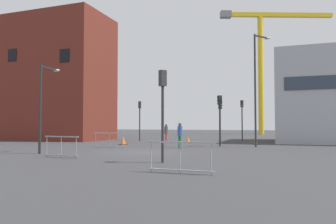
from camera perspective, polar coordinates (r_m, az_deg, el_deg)
The scene contains 19 objects.
ground at distance 19.69m, azimuth -4.53°, elevation -7.05°, with size 160.00×160.00×0.00m, color #333335.
brick_building at distance 37.49m, azimuth -18.70°, elevation 5.59°, with size 10.82×6.73×13.35m.
office_block at distance 33.75m, azimuth 26.73°, elevation 2.20°, with size 9.64×9.77×8.25m.
construction_crane at distance 58.62m, azimuth 16.56°, elevation 10.42°, with size 18.43×7.83×21.11m.
streetlamp_tall at distance 24.91m, azimuth 15.42°, elevation 5.20°, with size 1.16×1.29×8.39m.
streetlamp_short at distance 19.96m, azimuth -21.18°, elevation 2.14°, with size 0.44×1.60×5.10m.
traffic_light_verge at distance 24.77m, azimuth 9.13°, elevation -0.01°, with size 0.37×0.37×3.86m.
traffic_light_far at distance 34.03m, azimuth 12.96°, elevation -0.28°, with size 0.30×0.39×4.15m.
traffic_light_corner at distance 32.96m, azimuth -5.03°, elevation -0.40°, with size 0.28×0.39×4.03m.
traffic_light_median at distance 30.52m, azimuth 9.23°, elevation -0.49°, with size 0.39×0.29×3.81m.
traffic_light_crosswalk at distance 14.08m, azimuth -0.93°, elevation 2.06°, with size 0.36×0.38×4.04m.
pedestrian_walking at distance 29.54m, azimuth -0.33°, elevation -3.52°, with size 0.34×0.34×1.70m.
pedestrian_waiting at distance 22.80m, azimuth 2.12°, elevation -3.77°, with size 0.34×0.34×1.78m.
safety_barrier_mid_span at distance 23.45m, azimuth -10.35°, elevation -4.86°, with size 2.27×0.40×1.08m.
safety_barrier_left_run at distance 11.01m, azimuth 2.16°, elevation -7.92°, with size 2.37×0.06×1.08m.
safety_barrier_rear at distance 17.04m, azimuth -18.37°, elevation -5.79°, with size 2.10×0.22×1.08m.
traffic_cone_by_barrier at distance 27.05m, azimuth -7.93°, elevation -5.08°, with size 0.64×0.64×0.64m.
traffic_cone_on_verge at distance 28.24m, azimuth 15.24°, elevation -5.09°, with size 0.45×0.45×0.46m.
traffic_cone_striped at distance 30.36m, azimuth 3.55°, elevation -4.88°, with size 0.53×0.53×0.54m.
Camera 1 is at (8.01, -17.91, 1.66)m, focal length 34.46 mm.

